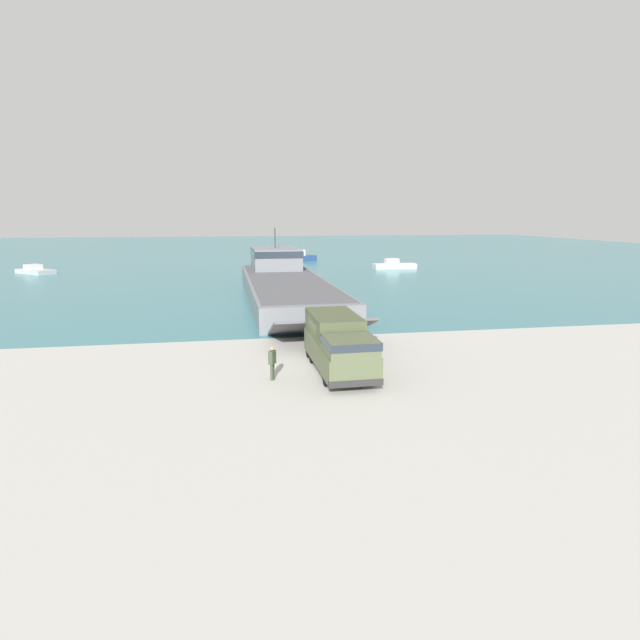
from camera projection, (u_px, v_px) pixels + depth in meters
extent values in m
plane|color=#B7B5AD|center=(325.00, 365.00, 27.97)|extent=(240.00, 240.00, 0.00)
cube|color=teal|center=(254.00, 251.00, 121.33)|extent=(240.00, 180.00, 0.01)
cube|color=gray|center=(287.00, 289.00, 50.35)|extent=(8.32, 31.47, 1.92)
cube|color=#56565B|center=(286.00, 279.00, 50.15)|extent=(7.68, 30.20, 0.08)
cube|color=gray|center=(275.00, 258.00, 60.26)|extent=(5.57, 8.87, 2.52)
cube|color=#28333D|center=(275.00, 252.00, 60.11)|extent=(5.73, 8.96, 0.76)
cylinder|color=#3F3F42|center=(275.00, 238.00, 59.76)|extent=(0.16, 0.16, 2.40)
cube|color=#56565B|center=(320.00, 327.00, 32.91)|extent=(6.65, 5.12, 1.96)
cube|color=#566042|center=(339.00, 353.00, 26.74)|extent=(2.72, 7.44, 1.26)
cube|color=#566042|center=(350.00, 346.00, 24.19)|extent=(2.48, 2.56, 0.78)
cube|color=#28333D|center=(350.00, 342.00, 24.15)|extent=(2.55, 2.59, 0.39)
cube|color=#495236|center=(334.00, 325.00, 27.69)|extent=(2.57, 4.73, 1.27)
cube|color=#2D2D2D|center=(356.00, 383.00, 23.36)|extent=(2.64, 0.29, 0.32)
cylinder|color=black|center=(370.00, 372.00, 24.82)|extent=(0.44, 1.11, 1.11)
cylinder|color=black|center=(328.00, 375.00, 24.43)|extent=(0.44, 1.11, 1.11)
cylinder|color=black|center=(350.00, 351.00, 28.70)|extent=(0.44, 1.11, 1.11)
cylinder|color=black|center=(314.00, 353.00, 28.31)|extent=(0.44, 1.11, 1.11)
cylinder|color=black|center=(345.00, 346.00, 29.76)|extent=(0.44, 1.11, 1.11)
cylinder|color=black|center=(310.00, 348.00, 29.37)|extent=(0.44, 1.11, 1.11)
cylinder|color=#3D4C33|center=(272.00, 372.00, 25.23)|extent=(0.14, 0.14, 0.86)
cylinder|color=#3D4C33|center=(273.00, 371.00, 25.40)|extent=(0.14, 0.14, 0.86)
cube|color=#3D4C33|center=(272.00, 357.00, 25.16)|extent=(0.43, 0.50, 0.68)
sphere|color=tan|center=(272.00, 349.00, 25.07)|extent=(0.23, 0.23, 0.23)
cube|color=white|center=(395.00, 266.00, 80.05)|extent=(6.84, 2.26, 0.75)
cube|color=silver|center=(392.00, 261.00, 79.80)|extent=(2.06, 1.54, 0.82)
cube|color=#B7BABF|center=(35.00, 271.00, 72.59)|extent=(6.55, 6.28, 0.62)
cube|color=silver|center=(33.00, 267.00, 72.71)|extent=(2.67, 2.67, 0.68)
cube|color=navy|center=(301.00, 258.00, 92.61)|extent=(6.00, 4.61, 1.02)
cube|color=silver|center=(299.00, 253.00, 92.14)|extent=(2.22, 2.18, 1.12)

